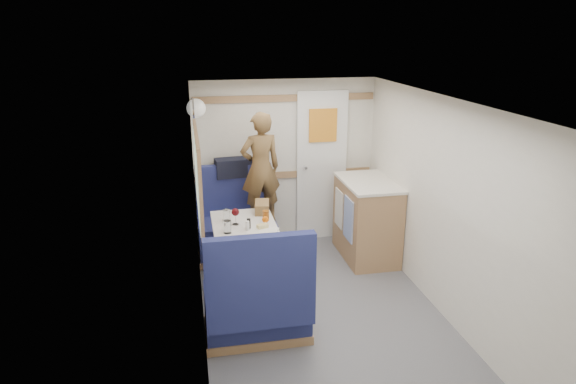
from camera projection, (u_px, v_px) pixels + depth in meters
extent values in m
plane|color=#515156|center=(335.00, 339.00, 4.45)|extent=(4.50, 4.50, 0.00)
plane|color=silver|center=(342.00, 108.00, 3.83)|extent=(4.50, 4.50, 0.00)
cube|color=silver|center=(285.00, 162.00, 6.24)|extent=(2.20, 0.02, 2.00)
cube|color=silver|center=(200.00, 242.00, 3.93)|extent=(0.02, 4.50, 2.00)
cube|color=silver|center=(463.00, 222.00, 4.34)|extent=(0.02, 4.50, 2.00)
cube|color=olive|center=(285.00, 175.00, 6.26)|extent=(2.15, 0.02, 0.08)
cube|color=olive|center=(285.00, 98.00, 5.98)|extent=(2.15, 0.02, 0.08)
cube|color=#92A088|center=(197.00, 175.00, 4.79)|extent=(0.04, 1.30, 0.72)
cube|color=white|center=(321.00, 167.00, 6.31)|extent=(0.62, 0.04, 1.86)
cube|color=orange|center=(323.00, 125.00, 6.12)|extent=(0.34, 0.03, 0.40)
cylinder|color=silver|center=(305.00, 167.00, 6.22)|extent=(0.04, 0.10, 0.04)
cube|color=white|center=(245.00, 227.00, 5.04)|extent=(0.62, 0.92, 0.04)
cylinder|color=silver|center=(245.00, 259.00, 5.15)|extent=(0.08, 0.08, 0.66)
cylinder|color=silver|center=(246.00, 289.00, 5.25)|extent=(0.36, 0.36, 0.03)
cube|color=navy|center=(238.00, 240.00, 5.93)|extent=(0.88, 0.50, 0.45)
cube|color=navy|center=(234.00, 197.00, 6.06)|extent=(0.88, 0.10, 0.80)
cube|color=olive|center=(238.00, 254.00, 5.99)|extent=(0.90, 0.52, 0.08)
cube|color=navy|center=(257.00, 312.00, 4.44)|extent=(0.88, 0.50, 0.45)
cube|color=navy|center=(261.00, 283.00, 4.05)|extent=(0.88, 0.10, 0.80)
cube|color=olive|center=(257.00, 330.00, 4.50)|extent=(0.90, 0.52, 0.08)
cube|color=olive|center=(233.00, 178.00, 6.03)|extent=(0.90, 0.14, 0.04)
sphere|color=white|center=(196.00, 108.00, 5.44)|extent=(0.20, 0.20, 0.20)
cube|color=olive|center=(367.00, 220.00, 5.90)|extent=(0.54, 0.90, 0.90)
cube|color=silver|center=(369.00, 182.00, 5.76)|extent=(0.56, 0.92, 0.03)
cube|color=#5972B2|center=(348.00, 219.00, 5.65)|extent=(0.01, 0.30, 0.48)
cube|color=silver|center=(339.00, 208.00, 5.99)|extent=(0.01, 0.28, 0.44)
imported|color=brown|center=(261.00, 168.00, 5.68)|extent=(0.51, 0.38, 1.26)
cube|color=black|center=(234.00, 167.00, 5.99)|extent=(0.46, 0.26, 0.21)
cube|color=white|center=(261.00, 234.00, 4.79)|extent=(0.38, 0.42, 0.02)
sphere|color=orange|center=(265.00, 220.00, 5.03)|extent=(0.07, 0.07, 0.07)
cube|color=#E8D786|center=(262.00, 226.00, 4.91)|extent=(0.12, 0.09, 0.04)
cylinder|color=white|center=(236.00, 224.00, 5.04)|extent=(0.06, 0.06, 0.01)
cylinder|color=white|center=(236.00, 219.00, 5.03)|extent=(0.01, 0.01, 0.10)
sphere|color=#43070B|center=(235.00, 212.00, 5.01)|extent=(0.08, 0.08, 0.08)
cylinder|color=white|center=(227.00, 227.00, 4.82)|extent=(0.08, 0.08, 0.12)
cylinder|color=white|center=(227.00, 215.00, 5.12)|extent=(0.07, 0.07, 0.12)
cylinder|color=#8F4C14|center=(266.00, 216.00, 5.14)|extent=(0.07, 0.07, 0.10)
cylinder|color=black|center=(249.00, 224.00, 4.93)|extent=(0.04, 0.04, 0.10)
cylinder|color=white|center=(247.00, 226.00, 4.89)|extent=(0.04, 0.04, 0.09)
cube|color=olive|center=(262.00, 207.00, 5.37)|extent=(0.19, 0.28, 0.11)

